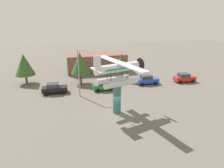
{
  "coord_description": "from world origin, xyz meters",
  "views": [
    {
      "loc": [
        -6.06,
        -23.99,
        12.69
      ],
      "look_at": [
        0.0,
        3.0,
        3.1
      ],
      "focal_mm": 32.22,
      "sensor_mm": 36.0,
      "label": 1
    }
  ],
  "objects_px": {
    "display_pedestal": "(117,98)",
    "car_far_blue": "(147,80)",
    "car_near_black": "(54,88)",
    "car_mid_green": "(105,85)",
    "tree_west": "(24,65)",
    "tree_center_back": "(121,63)",
    "car_distant_red": "(184,78)",
    "tree_east": "(80,63)",
    "streetlight_primary": "(80,70)",
    "storefront_building": "(96,62)",
    "floatplane_monument": "(118,71)"
  },
  "relations": [
    {
      "from": "display_pedestal",
      "to": "car_far_blue",
      "type": "relative_size",
      "value": 0.98
    },
    {
      "from": "car_near_black",
      "to": "car_mid_green",
      "type": "relative_size",
      "value": 1.0
    },
    {
      "from": "tree_west",
      "to": "tree_center_back",
      "type": "bearing_deg",
      "value": -5.4
    },
    {
      "from": "car_distant_red",
      "to": "car_near_black",
      "type": "bearing_deg",
      "value": -178.39
    },
    {
      "from": "tree_west",
      "to": "tree_east",
      "type": "height_order",
      "value": "tree_east"
    },
    {
      "from": "display_pedestal",
      "to": "car_distant_red",
      "type": "relative_size",
      "value": 0.98
    },
    {
      "from": "car_mid_green",
      "to": "tree_west",
      "type": "height_order",
      "value": "tree_west"
    },
    {
      "from": "tree_west",
      "to": "car_mid_green",
      "type": "bearing_deg",
      "value": -25.38
    },
    {
      "from": "tree_east",
      "to": "streetlight_primary",
      "type": "bearing_deg",
      "value": -94.22
    },
    {
      "from": "storefront_building",
      "to": "tree_west",
      "type": "bearing_deg",
      "value": -156.25
    },
    {
      "from": "display_pedestal",
      "to": "tree_east",
      "type": "relative_size",
      "value": 0.68
    },
    {
      "from": "car_near_black",
      "to": "car_far_blue",
      "type": "height_order",
      "value": "same"
    },
    {
      "from": "streetlight_primary",
      "to": "tree_west",
      "type": "bearing_deg",
      "value": 138.59
    },
    {
      "from": "car_mid_green",
      "to": "car_far_blue",
      "type": "bearing_deg",
      "value": 9.11
    },
    {
      "from": "storefront_building",
      "to": "floatplane_monument",
      "type": "bearing_deg",
      "value": -91.02
    },
    {
      "from": "car_near_black",
      "to": "car_distant_red",
      "type": "relative_size",
      "value": 1.0
    },
    {
      "from": "display_pedestal",
      "to": "tree_west",
      "type": "height_order",
      "value": "tree_west"
    },
    {
      "from": "display_pedestal",
      "to": "floatplane_monument",
      "type": "height_order",
      "value": "floatplane_monument"
    },
    {
      "from": "floatplane_monument",
      "to": "storefront_building",
      "type": "distance_m",
      "value": 22.29
    },
    {
      "from": "display_pedestal",
      "to": "tree_west",
      "type": "bearing_deg",
      "value": 132.17
    },
    {
      "from": "floatplane_monument",
      "to": "tree_west",
      "type": "xyz_separation_m",
      "value": [
        -14.23,
        15.53,
        -2.02
      ]
    },
    {
      "from": "car_near_black",
      "to": "streetlight_primary",
      "type": "relative_size",
      "value": 0.56
    },
    {
      "from": "car_near_black",
      "to": "storefront_building",
      "type": "relative_size",
      "value": 0.31
    },
    {
      "from": "floatplane_monument",
      "to": "tree_center_back",
      "type": "height_order",
      "value": "floatplane_monument"
    },
    {
      "from": "streetlight_primary",
      "to": "tree_west",
      "type": "height_order",
      "value": "streetlight_primary"
    },
    {
      "from": "car_far_blue",
      "to": "tree_center_back",
      "type": "xyz_separation_m",
      "value": [
        -4.15,
        3.56,
        2.73
      ]
    },
    {
      "from": "car_mid_green",
      "to": "tree_west",
      "type": "distance_m",
      "value": 15.84
    },
    {
      "from": "floatplane_monument",
      "to": "streetlight_primary",
      "type": "xyz_separation_m",
      "value": [
        -4.42,
        6.88,
        -1.39
      ]
    },
    {
      "from": "car_near_black",
      "to": "car_distant_red",
      "type": "bearing_deg",
      "value": 1.61
    },
    {
      "from": "car_mid_green",
      "to": "tree_west",
      "type": "relative_size",
      "value": 0.72
    },
    {
      "from": "storefront_building",
      "to": "car_mid_green",
      "type": "bearing_deg",
      "value": -92.39
    },
    {
      "from": "car_near_black",
      "to": "tree_west",
      "type": "distance_m",
      "value": 8.88
    },
    {
      "from": "car_far_blue",
      "to": "tree_east",
      "type": "distance_m",
      "value": 13.09
    },
    {
      "from": "car_near_black",
      "to": "storefront_building",
      "type": "xyz_separation_m",
      "value": [
        9.13,
        12.78,
        1.15
      ]
    },
    {
      "from": "car_mid_green",
      "to": "storefront_building",
      "type": "distance_m",
      "value": 13.17
    },
    {
      "from": "car_distant_red",
      "to": "tree_east",
      "type": "xyz_separation_m",
      "value": [
        -20.08,
        3.26,
        3.19
      ]
    },
    {
      "from": "display_pedestal",
      "to": "tree_west",
      "type": "distance_m",
      "value": 21.08
    },
    {
      "from": "streetlight_primary",
      "to": "tree_east",
      "type": "distance_m",
      "value": 6.29
    },
    {
      "from": "display_pedestal",
      "to": "car_near_black",
      "type": "height_order",
      "value": "display_pedestal"
    },
    {
      "from": "car_distant_red",
      "to": "tree_center_back",
      "type": "xyz_separation_m",
      "value": [
        -11.88,
        3.9,
        2.73
      ]
    },
    {
      "from": "car_near_black",
      "to": "tree_west",
      "type": "relative_size",
      "value": 0.72
    },
    {
      "from": "streetlight_primary",
      "to": "display_pedestal",
      "type": "bearing_deg",
      "value": -58.16
    },
    {
      "from": "car_mid_green",
      "to": "display_pedestal",
      "type": "bearing_deg",
      "value": -89.8
    },
    {
      "from": "car_near_black",
      "to": "car_mid_green",
      "type": "xyz_separation_m",
      "value": [
        8.59,
        -0.33,
        0.0
      ]
    },
    {
      "from": "car_distant_red",
      "to": "tree_west",
      "type": "relative_size",
      "value": 0.72
    },
    {
      "from": "streetlight_primary",
      "to": "storefront_building",
      "type": "bearing_deg",
      "value": 72.3
    },
    {
      "from": "floatplane_monument",
      "to": "tree_west",
      "type": "relative_size",
      "value": 1.76
    },
    {
      "from": "display_pedestal",
      "to": "streetlight_primary",
      "type": "relative_size",
      "value": 0.55
    },
    {
      "from": "tree_west",
      "to": "tree_east",
      "type": "distance_m",
      "value": 10.55
    },
    {
      "from": "floatplane_monument",
      "to": "streetlight_primary",
      "type": "distance_m",
      "value": 8.29
    }
  ]
}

